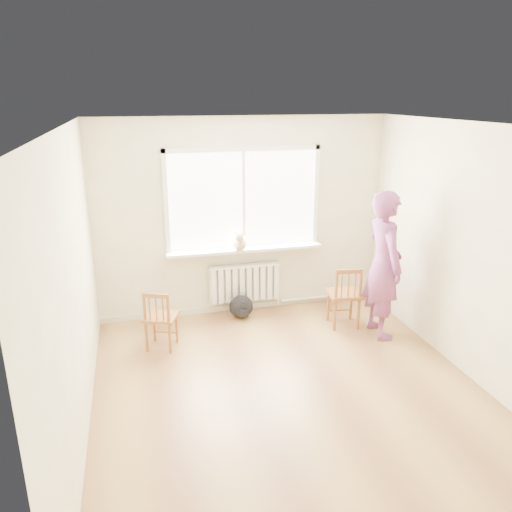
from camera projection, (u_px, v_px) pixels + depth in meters
floor at (292, 395)px, 5.16m from camera, size 4.50×4.50×0.00m
ceiling at (299, 126)px, 4.32m from camera, size 4.50×4.50×0.00m
back_wall at (243, 218)px, 6.81m from camera, size 4.00×0.01×2.70m
window at (243, 196)px, 6.69m from camera, size 2.12×0.05×1.42m
windowsill at (245, 249)px, 6.84m from camera, size 2.15×0.22×0.04m
radiator at (245, 282)px, 7.01m from camera, size 1.00×0.12×0.55m
heating_pipe at (326, 297)px, 7.44m from camera, size 1.40×0.04×0.04m
baseboard at (244, 306)px, 7.21m from camera, size 4.00×0.03×0.08m
chair_left at (160, 320)px, 5.98m from camera, size 0.48×0.47×0.76m
chair_right at (345, 296)px, 6.55m from camera, size 0.46×0.45×0.85m
person at (384, 265)px, 6.20m from camera, size 0.46×0.69×1.87m
cat at (239, 242)px, 6.70m from camera, size 0.25×0.44×0.30m
backpack at (241, 307)px, 6.88m from camera, size 0.39×0.34×0.33m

